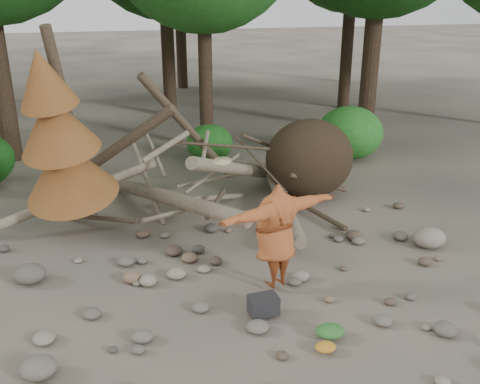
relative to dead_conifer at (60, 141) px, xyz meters
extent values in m
plane|color=#514C44|center=(3.12, -3.37, -2.11)|extent=(120.00, 120.00, 0.00)
ellipsoid|color=#332619|center=(5.72, 0.93, -1.12)|extent=(2.20, 1.87, 1.98)
cylinder|color=gray|center=(2.12, 0.33, -1.56)|extent=(2.61, 5.11, 1.08)
cylinder|color=gray|center=(3.92, 0.83, -1.21)|extent=(3.18, 3.71, 1.90)
cylinder|color=brown|center=(0.92, 1.23, -0.71)|extent=(3.08, 1.91, 2.49)
cylinder|color=gray|center=(4.72, 0.13, -1.76)|extent=(1.13, 4.98, 0.43)
cylinder|color=brown|center=(2.82, 1.43, -0.31)|extent=(2.39, 1.03, 2.89)
cylinder|color=gray|center=(0.12, 0.63, -1.41)|extent=(3.71, 0.86, 1.20)
cylinder|color=#4C3F30|center=(0.62, 0.13, -1.81)|extent=(1.52, 1.70, 0.49)
cylinder|color=gray|center=(3.32, 1.03, -1.31)|extent=(1.57, 0.85, 0.69)
cylinder|color=#4C3F30|center=(4.92, 1.53, -0.91)|extent=(1.92, 1.25, 1.10)
cylinder|color=gray|center=(1.92, 0.83, -0.61)|extent=(0.37, 1.42, 0.85)
cylinder|color=#4C3F30|center=(5.32, -0.17, -1.96)|extent=(0.79, 2.54, 0.12)
cylinder|color=gray|center=(2.32, -0.27, -1.66)|extent=(1.78, 1.11, 0.29)
cylinder|color=#4C3F30|center=(0.22, 0.43, 0.09)|extent=(0.67, 1.13, 4.35)
cone|color=brown|center=(0.06, 0.12, -0.61)|extent=(2.06, 2.13, 1.86)
cone|color=brown|center=(-0.05, -0.09, 0.39)|extent=(1.71, 1.78, 1.65)
cone|color=brown|center=(-0.14, -0.28, 1.29)|extent=(1.23, 1.30, 1.41)
cylinder|color=#38281C|center=(4.12, 5.83, 1.46)|extent=(0.44, 0.44, 7.14)
cylinder|color=#38281C|center=(3.62, 10.83, 2.16)|extent=(0.52, 0.52, 8.54)
cylinder|color=#38281C|center=(11.12, 10.43, 1.95)|extent=(0.50, 0.50, 8.12)
cylinder|color=#38281C|center=(14.12, 16.63, 1.81)|extent=(0.46, 0.46, 7.84)
ellipsoid|color=#21681E|center=(3.92, 4.43, -1.55)|extent=(1.40, 1.40, 1.12)
ellipsoid|color=#2A7B26|center=(8.12, 3.63, -1.31)|extent=(2.00, 2.00, 1.60)
imported|color=#A24E24|center=(3.51, -3.06, -1.09)|extent=(2.39, 1.26, 1.88)
cylinder|color=tan|center=(2.64, -2.88, 0.25)|extent=(0.37, 0.37, 0.10)
cube|color=black|center=(3.07, -3.84, -1.96)|extent=(0.49, 0.34, 0.31)
ellipsoid|color=#2D6A2A|center=(3.87, -4.66, -2.03)|extent=(0.45, 0.37, 0.17)
ellipsoid|color=#C37C21|center=(3.66, -4.96, -2.05)|extent=(0.31, 0.25, 0.11)
ellipsoid|color=#6C625A|center=(-0.30, -4.43, -1.96)|extent=(0.49, 0.45, 0.30)
ellipsoid|color=gray|center=(7.06, -2.34, -1.91)|extent=(0.66, 0.60, 0.40)
ellipsoid|color=#5A534C|center=(-0.67, -1.76, -1.94)|extent=(0.57, 0.52, 0.34)
camera|label=1|loc=(0.84, -10.82, 2.86)|focal=40.00mm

